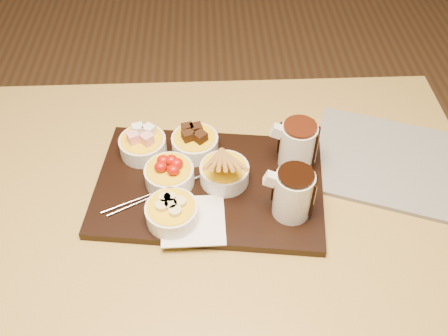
{
  "coord_description": "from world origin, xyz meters",
  "views": [
    {
      "loc": [
        0.03,
        -0.64,
        1.53
      ],
      "look_at": [
        0.06,
        0.04,
        0.81
      ],
      "focal_mm": 40.0,
      "sensor_mm": 36.0,
      "label": 1
    }
  ],
  "objects_px": {
    "bowl_strawberries": "(169,176)",
    "dining_table": "(196,232)",
    "newspaper": "(390,162)",
    "pitcher_milk_chocolate": "(297,146)",
    "pitcher_dark_chocolate": "(293,194)",
    "serving_board": "(209,185)"
  },
  "relations": [
    {
      "from": "serving_board",
      "to": "newspaper",
      "type": "relative_size",
      "value": 1.38
    },
    {
      "from": "dining_table",
      "to": "bowl_strawberries",
      "type": "bearing_deg",
      "value": 137.84
    },
    {
      "from": "newspaper",
      "to": "pitcher_milk_chocolate",
      "type": "bearing_deg",
      "value": -157.34
    },
    {
      "from": "newspaper",
      "to": "dining_table",
      "type": "bearing_deg",
      "value": -147.09
    },
    {
      "from": "pitcher_dark_chocolate",
      "to": "pitcher_milk_chocolate",
      "type": "bearing_deg",
      "value": 85.6
    },
    {
      "from": "serving_board",
      "to": "pitcher_dark_chocolate",
      "type": "bearing_deg",
      "value": -19.98
    },
    {
      "from": "bowl_strawberries",
      "to": "pitcher_dark_chocolate",
      "type": "distance_m",
      "value": 0.25
    },
    {
      "from": "bowl_strawberries",
      "to": "dining_table",
      "type": "bearing_deg",
      "value": -42.16
    },
    {
      "from": "pitcher_milk_chocolate",
      "to": "newspaper",
      "type": "xyz_separation_m",
      "value": [
        0.21,
        0.01,
        -0.06
      ]
    },
    {
      "from": "bowl_strawberries",
      "to": "pitcher_milk_chocolate",
      "type": "xyz_separation_m",
      "value": [
        0.26,
        0.04,
        0.03
      ]
    },
    {
      "from": "dining_table",
      "to": "bowl_strawberries",
      "type": "height_order",
      "value": "bowl_strawberries"
    },
    {
      "from": "bowl_strawberries",
      "to": "pitcher_milk_chocolate",
      "type": "height_order",
      "value": "pitcher_milk_chocolate"
    },
    {
      "from": "serving_board",
      "to": "bowl_strawberries",
      "type": "xyz_separation_m",
      "value": [
        -0.08,
        0.01,
        0.03
      ]
    },
    {
      "from": "newspaper",
      "to": "bowl_strawberries",
      "type": "bearing_deg",
      "value": -153.37
    },
    {
      "from": "pitcher_milk_chocolate",
      "to": "dining_table",
      "type": "bearing_deg",
      "value": -151.18
    },
    {
      "from": "bowl_strawberries",
      "to": "newspaper",
      "type": "distance_m",
      "value": 0.48
    },
    {
      "from": "pitcher_milk_chocolate",
      "to": "newspaper",
      "type": "distance_m",
      "value": 0.22
    },
    {
      "from": "pitcher_dark_chocolate",
      "to": "pitcher_milk_chocolate",
      "type": "distance_m",
      "value": 0.13
    },
    {
      "from": "pitcher_milk_chocolate",
      "to": "newspaper",
      "type": "relative_size",
      "value": 0.3
    },
    {
      "from": "bowl_strawberries",
      "to": "newspaper",
      "type": "height_order",
      "value": "bowl_strawberries"
    },
    {
      "from": "dining_table",
      "to": "bowl_strawberries",
      "type": "xyz_separation_m",
      "value": [
        -0.05,
        0.04,
        0.14
      ]
    },
    {
      "from": "bowl_strawberries",
      "to": "pitcher_milk_chocolate",
      "type": "relative_size",
      "value": 0.99
    }
  ]
}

